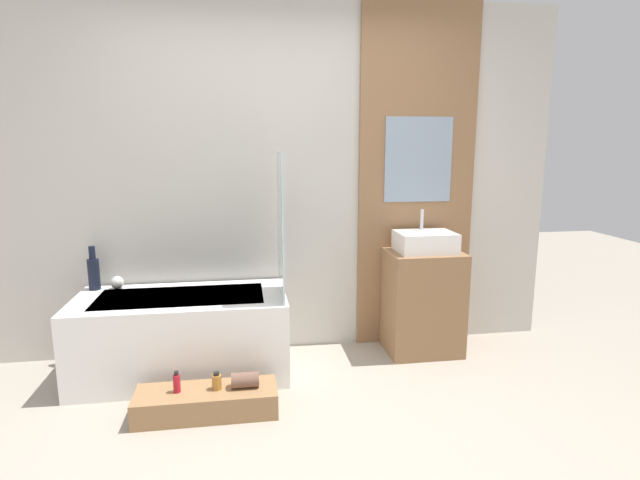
# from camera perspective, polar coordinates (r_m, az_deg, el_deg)

# --- Properties ---
(ground_plane) EXTENTS (12.00, 12.00, 0.00)m
(ground_plane) POSITION_cam_1_polar(r_m,az_deg,el_deg) (2.68, -0.84, -24.86)
(ground_plane) COLOR #A39989
(wall_tiled_back) EXTENTS (4.20, 0.06, 2.60)m
(wall_tiled_back) POSITION_cam_1_polar(r_m,az_deg,el_deg) (3.75, -4.29, 6.82)
(wall_tiled_back) COLOR beige
(wall_tiled_back) RESTS_ON ground_plane
(wall_wood_accent) EXTENTS (0.91, 0.04, 2.60)m
(wall_wood_accent) POSITION_cam_1_polar(r_m,az_deg,el_deg) (3.92, 11.01, 6.94)
(wall_wood_accent) COLOR #8E6642
(wall_wood_accent) RESTS_ON ground_plane
(bathtub) EXTENTS (1.41, 0.69, 0.56)m
(bathtub) POSITION_cam_1_polar(r_m,az_deg,el_deg) (3.60, -15.40, -10.39)
(bathtub) COLOR white
(bathtub) RESTS_ON ground_plane
(glass_shower_screen) EXTENTS (0.01, 0.44, 0.96)m
(glass_shower_screen) POSITION_cam_1_polar(r_m,az_deg,el_deg) (3.29, -4.53, 1.66)
(glass_shower_screen) COLOR silver
(glass_shower_screen) RESTS_ON bathtub
(wooden_step_bench) EXTENTS (0.82, 0.28, 0.15)m
(wooden_step_bench) POSITION_cam_1_polar(r_m,az_deg,el_deg) (3.15, -12.81, -17.58)
(wooden_step_bench) COLOR #997047
(wooden_step_bench) RESTS_ON ground_plane
(vanity_cabinet) EXTENTS (0.54, 0.42, 0.78)m
(vanity_cabinet) POSITION_cam_1_polar(r_m,az_deg,el_deg) (3.88, 11.66, -6.96)
(vanity_cabinet) COLOR #8E6642
(vanity_cabinet) RESTS_ON ground_plane
(sink) EXTENTS (0.42, 0.32, 0.31)m
(sink) POSITION_cam_1_polar(r_m,az_deg,el_deg) (3.77, 11.93, -0.20)
(sink) COLOR white
(sink) RESTS_ON vanity_cabinet
(vase_tall_dark) EXTENTS (0.08, 0.08, 0.31)m
(vase_tall_dark) POSITION_cam_1_polar(r_m,az_deg,el_deg) (3.85, -24.45, -3.34)
(vase_tall_dark) COLOR black
(vase_tall_dark) RESTS_ON bathtub
(vase_round_light) EXTENTS (0.09, 0.09, 0.09)m
(vase_round_light) POSITION_cam_1_polar(r_m,az_deg,el_deg) (3.82, -22.16, -4.52)
(vase_round_light) COLOR silver
(vase_round_light) RESTS_ON bathtub
(bottle_soap_primary) EXTENTS (0.04, 0.04, 0.13)m
(bottle_soap_primary) POSITION_cam_1_polar(r_m,az_deg,el_deg) (3.11, -16.06, -15.41)
(bottle_soap_primary) COLOR #B21928
(bottle_soap_primary) RESTS_ON wooden_step_bench
(bottle_soap_secondary) EXTENTS (0.06, 0.06, 0.11)m
(bottle_soap_secondary) POSITION_cam_1_polar(r_m,az_deg,el_deg) (3.09, -11.73, -15.56)
(bottle_soap_secondary) COLOR #B2752D
(bottle_soap_secondary) RESTS_ON wooden_step_bench
(towel_roll) EXTENTS (0.16, 0.09, 0.09)m
(towel_roll) POSITION_cam_1_polar(r_m,az_deg,el_deg) (3.09, -8.56, -15.54)
(towel_roll) COLOR brown
(towel_roll) RESTS_ON wooden_step_bench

